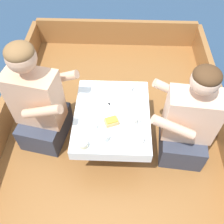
% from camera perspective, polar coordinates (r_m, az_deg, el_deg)
% --- Properties ---
extents(ground_plane, '(60.00, 60.00, 0.00)m').
position_cam_1_polar(ground_plane, '(2.69, 0.06, -8.59)').
color(ground_plane, navy).
extents(boat_deck, '(2.10, 2.90, 0.32)m').
position_cam_1_polar(boat_deck, '(2.55, 0.07, -6.80)').
color(boat_deck, brown).
rests_on(boat_deck, ground_plane).
extents(gunwale_port, '(0.06, 2.90, 0.28)m').
position_cam_1_polar(gunwale_port, '(2.53, -23.63, -1.91)').
color(gunwale_port, '#936033').
rests_on(gunwale_port, boat_deck).
extents(gunwale_starboard, '(0.06, 2.90, 0.28)m').
position_cam_1_polar(gunwale_starboard, '(2.49, 24.19, -3.30)').
color(gunwale_starboard, '#936033').
rests_on(gunwale_starboard, boat_deck).
extents(bow_coaming, '(1.98, 0.06, 0.33)m').
position_cam_1_polar(bow_coaming, '(3.32, 1.01, 17.72)').
color(bow_coaming, '#936033').
rests_on(bow_coaming, boat_deck).
extents(cockpit_table, '(0.62, 0.76, 0.40)m').
position_cam_1_polar(cockpit_table, '(2.08, -0.00, -1.10)').
color(cockpit_table, '#B2B2B7').
rests_on(cockpit_table, boat_deck).
extents(person_port, '(0.58, 0.52, 1.03)m').
position_cam_1_polar(person_port, '(2.15, -16.40, 1.44)').
color(person_port, '#333847').
rests_on(person_port, boat_deck).
extents(person_starboard, '(0.55, 0.48, 0.96)m').
position_cam_1_polar(person_starboard, '(2.09, 16.85, -2.47)').
color(person_starboard, '#333847').
rests_on(person_starboard, boat_deck).
extents(plate_sandwich, '(0.18, 0.18, 0.01)m').
position_cam_1_polar(plate_sandwich, '(1.97, -0.04, -2.63)').
color(plate_sandwich, silver).
rests_on(plate_sandwich, cockpit_table).
extents(plate_bread, '(0.21, 0.21, 0.01)m').
position_cam_1_polar(plate_bread, '(2.17, -2.28, 3.83)').
color(plate_bread, silver).
rests_on(plate_bread, cockpit_table).
extents(sandwich, '(0.12, 0.10, 0.05)m').
position_cam_1_polar(sandwich, '(1.95, -0.04, -2.16)').
color(sandwich, tan).
rests_on(sandwich, plate_sandwich).
extents(bowl_port_near, '(0.12, 0.12, 0.04)m').
position_cam_1_polar(bowl_port_near, '(2.21, 3.25, 5.58)').
color(bowl_port_near, silver).
rests_on(bowl_port_near, cockpit_table).
extents(bowl_starboard_near, '(0.12, 0.12, 0.04)m').
position_cam_1_polar(bowl_starboard_near, '(1.95, -5.08, -3.19)').
color(bowl_starboard_near, silver).
rests_on(bowl_starboard_near, cockpit_table).
extents(bowl_center_far, '(0.14, 0.14, 0.04)m').
position_cam_1_polar(bowl_center_far, '(1.88, 5.25, -5.94)').
color(bowl_center_far, silver).
rests_on(bowl_center_far, cockpit_table).
extents(coffee_cup_port, '(0.09, 0.06, 0.07)m').
position_cam_1_polar(coffee_cup_port, '(1.96, 4.95, -1.89)').
color(coffee_cup_port, silver).
rests_on(coffee_cup_port, cockpit_table).
extents(coffee_cup_starboard, '(0.10, 0.07, 0.06)m').
position_cam_1_polar(coffee_cup_starboard, '(1.87, -1.85, -5.81)').
color(coffee_cup_starboard, silver).
rests_on(coffee_cup_starboard, cockpit_table).
extents(tin_can, '(0.07, 0.07, 0.05)m').
position_cam_1_polar(tin_can, '(1.85, -6.55, -7.43)').
color(tin_can, silver).
rests_on(tin_can, cockpit_table).
extents(utensil_fork_port, '(0.09, 0.16, 0.00)m').
position_cam_1_polar(utensil_fork_port, '(2.07, -0.15, 0.93)').
color(utensil_fork_port, silver).
rests_on(utensil_fork_port, cockpit_table).
extents(utensil_knife_port, '(0.16, 0.08, 0.00)m').
position_cam_1_polar(utensil_knife_port, '(2.23, 6.29, 5.27)').
color(utensil_knife_port, silver).
rests_on(utensil_knife_port, cockpit_table).
extents(utensil_knife_starboard, '(0.11, 0.15, 0.00)m').
position_cam_1_polar(utensil_knife_starboard, '(2.08, 5.71, 0.78)').
color(utensil_knife_starboard, silver).
rests_on(utensil_knife_starboard, cockpit_table).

